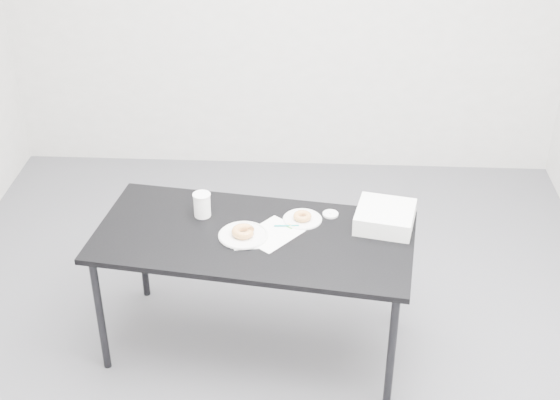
{
  "coord_description": "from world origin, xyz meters",
  "views": [
    {
      "loc": [
        0.25,
        -3.31,
        2.89
      ],
      "look_at": [
        0.07,
        0.02,
        0.86
      ],
      "focal_mm": 50.0,
      "sensor_mm": 36.0,
      "label": 1
    }
  ],
  "objects_px": {
    "pen": "(287,226)",
    "donut_near": "(243,231)",
    "plate_near": "(243,235)",
    "coffee_cup": "(202,205)",
    "donut_far": "(302,216)",
    "bakery_box": "(385,217)",
    "table": "(254,244)",
    "plate_far": "(302,219)",
    "scorecard": "(272,234)"
  },
  "relations": [
    {
      "from": "donut_near",
      "to": "coffee_cup",
      "type": "bearing_deg",
      "value": 141.42
    },
    {
      "from": "donut_near",
      "to": "plate_far",
      "type": "relative_size",
      "value": 0.58
    },
    {
      "from": "donut_far",
      "to": "plate_far",
      "type": "bearing_deg",
      "value": 0.0
    },
    {
      "from": "coffee_cup",
      "to": "table",
      "type": "bearing_deg",
      "value": -30.62
    },
    {
      "from": "donut_far",
      "to": "pen",
      "type": "bearing_deg",
      "value": -137.79
    },
    {
      "from": "coffee_cup",
      "to": "bakery_box",
      "type": "distance_m",
      "value": 0.94
    },
    {
      "from": "scorecard",
      "to": "bakery_box",
      "type": "relative_size",
      "value": 0.95
    },
    {
      "from": "bakery_box",
      "to": "plate_far",
      "type": "bearing_deg",
      "value": -171.8
    },
    {
      "from": "plate_near",
      "to": "donut_far",
      "type": "height_order",
      "value": "donut_far"
    },
    {
      "from": "pen",
      "to": "plate_far",
      "type": "relative_size",
      "value": 0.63
    },
    {
      "from": "donut_near",
      "to": "coffee_cup",
      "type": "relative_size",
      "value": 0.9
    },
    {
      "from": "plate_near",
      "to": "bakery_box",
      "type": "bearing_deg",
      "value": 11.39
    },
    {
      "from": "plate_near",
      "to": "donut_near",
      "type": "distance_m",
      "value": 0.02
    },
    {
      "from": "table",
      "to": "bakery_box",
      "type": "bearing_deg",
      "value": 18.62
    },
    {
      "from": "pen",
      "to": "coffee_cup",
      "type": "xyz_separation_m",
      "value": [
        -0.44,
        0.08,
        0.06
      ]
    },
    {
      "from": "table",
      "to": "plate_near",
      "type": "xyz_separation_m",
      "value": [
        -0.05,
        -0.02,
        0.06
      ]
    },
    {
      "from": "scorecard",
      "to": "donut_near",
      "type": "distance_m",
      "value": 0.15
    },
    {
      "from": "pen",
      "to": "bakery_box",
      "type": "distance_m",
      "value": 0.5
    },
    {
      "from": "plate_far",
      "to": "plate_near",
      "type": "bearing_deg",
      "value": -149.64
    },
    {
      "from": "table",
      "to": "pen",
      "type": "bearing_deg",
      "value": 34.5
    },
    {
      "from": "plate_near",
      "to": "plate_far",
      "type": "xyz_separation_m",
      "value": [
        0.29,
        0.17,
        -0.0
      ]
    },
    {
      "from": "table",
      "to": "pen",
      "type": "relative_size",
      "value": 13.26
    },
    {
      "from": "pen",
      "to": "plate_far",
      "type": "xyz_separation_m",
      "value": [
        0.08,
        0.07,
        -0.0
      ]
    },
    {
      "from": "scorecard",
      "to": "plate_far",
      "type": "relative_size",
      "value": 1.35
    },
    {
      "from": "pen",
      "to": "plate_far",
      "type": "distance_m",
      "value": 0.11
    },
    {
      "from": "table",
      "to": "coffee_cup",
      "type": "relative_size",
      "value": 12.85
    },
    {
      "from": "scorecard",
      "to": "coffee_cup",
      "type": "xyz_separation_m",
      "value": [
        -0.37,
        0.16,
        0.06
      ]
    },
    {
      "from": "table",
      "to": "coffee_cup",
      "type": "distance_m",
      "value": 0.35
    },
    {
      "from": "plate_far",
      "to": "coffee_cup",
      "type": "xyz_separation_m",
      "value": [
        -0.52,
        0.01,
        0.06
      ]
    },
    {
      "from": "scorecard",
      "to": "bakery_box",
      "type": "distance_m",
      "value": 0.58
    },
    {
      "from": "donut_far",
      "to": "scorecard",
      "type": "bearing_deg",
      "value": -136.31
    },
    {
      "from": "table",
      "to": "coffee_cup",
      "type": "xyz_separation_m",
      "value": [
        -0.28,
        0.16,
        0.12
      ]
    },
    {
      "from": "pen",
      "to": "donut_near",
      "type": "distance_m",
      "value": 0.23
    },
    {
      "from": "plate_far",
      "to": "coffee_cup",
      "type": "relative_size",
      "value": 1.55
    },
    {
      "from": "table",
      "to": "plate_far",
      "type": "xyz_separation_m",
      "value": [
        0.24,
        0.15,
        0.06
      ]
    },
    {
      "from": "plate_near",
      "to": "donut_far",
      "type": "bearing_deg",
      "value": 30.36
    },
    {
      "from": "plate_near",
      "to": "donut_far",
      "type": "relative_size",
      "value": 2.64
    },
    {
      "from": "plate_far",
      "to": "donut_far",
      "type": "height_order",
      "value": "donut_far"
    },
    {
      "from": "scorecard",
      "to": "plate_near",
      "type": "xyz_separation_m",
      "value": [
        -0.14,
        -0.03,
        0.01
      ]
    },
    {
      "from": "plate_near",
      "to": "coffee_cup",
      "type": "height_order",
      "value": "coffee_cup"
    },
    {
      "from": "scorecard",
      "to": "donut_far",
      "type": "distance_m",
      "value": 0.21
    },
    {
      "from": "table",
      "to": "plate_far",
      "type": "relative_size",
      "value": 8.32
    },
    {
      "from": "bakery_box",
      "to": "table",
      "type": "bearing_deg",
      "value": -157.41
    },
    {
      "from": "donut_far",
      "to": "bakery_box",
      "type": "distance_m",
      "value": 0.42
    },
    {
      "from": "pen",
      "to": "coffee_cup",
      "type": "relative_size",
      "value": 0.97
    },
    {
      "from": "coffee_cup",
      "to": "bakery_box",
      "type": "height_order",
      "value": "coffee_cup"
    },
    {
      "from": "pen",
      "to": "donut_near",
      "type": "bearing_deg",
      "value": -158.97
    },
    {
      "from": "donut_near",
      "to": "bakery_box",
      "type": "distance_m",
      "value": 0.72
    },
    {
      "from": "bakery_box",
      "to": "pen",
      "type": "bearing_deg",
      "value": -163.07
    },
    {
      "from": "plate_far",
      "to": "coffee_cup",
      "type": "height_order",
      "value": "coffee_cup"
    }
  ]
}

